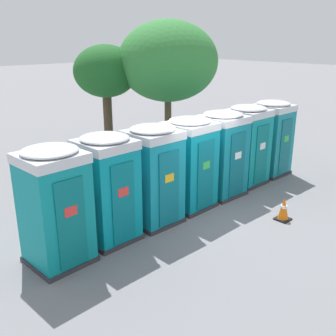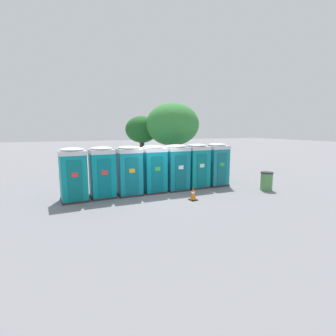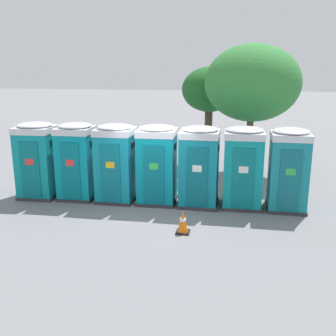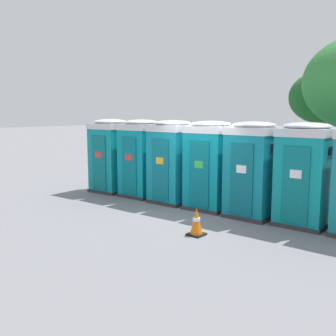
{
  "view_description": "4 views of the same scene",
  "coord_description": "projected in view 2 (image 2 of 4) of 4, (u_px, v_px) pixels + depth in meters",
  "views": [
    {
      "loc": [
        -7.4,
        -6.48,
        4.55
      ],
      "look_at": [
        -0.82,
        0.56,
        1.32
      ],
      "focal_mm": 42.0,
      "sensor_mm": 36.0,
      "label": 1
    },
    {
      "loc": [
        -4.87,
        -12.41,
        3.44
      ],
      "look_at": [
        0.86,
        0.6,
        1.25
      ],
      "focal_mm": 28.0,
      "sensor_mm": 36.0,
      "label": 2
    },
    {
      "loc": [
        2.47,
        -11.38,
        4.34
      ],
      "look_at": [
        0.34,
        0.58,
        1.16
      ],
      "focal_mm": 42.0,
      "sensor_mm": 36.0,
      "label": 3
    },
    {
      "loc": [
        6.18,
        -8.8,
        2.79
      ],
      "look_at": [
        -1.57,
        0.54,
        1.05
      ],
      "focal_mm": 42.0,
      "sensor_mm": 36.0,
      "label": 4
    }
  ],
  "objects": [
    {
      "name": "ground_plane",
      "position": [
        158.0,
        194.0,
        13.69
      ],
      "size": [
        120.0,
        120.0,
        0.0
      ],
      "primitive_type": "plane",
      "color": "slate"
    },
    {
      "name": "portapotty_0",
      "position": [
        73.0,
        174.0,
        12.27
      ],
      "size": [
        1.27,
        1.25,
        2.54
      ],
      "color": "#2D2D33",
      "rests_on": "ground"
    },
    {
      "name": "portapotty_1",
      "position": [
        102.0,
        172.0,
        12.91
      ],
      "size": [
        1.19,
        1.23,
        2.54
      ],
      "color": "#2D2D33",
      "rests_on": "ground"
    },
    {
      "name": "portapotty_2",
      "position": [
        129.0,
        170.0,
        13.41
      ],
      "size": [
        1.22,
        1.21,
        2.54
      ],
      "color": "#2D2D33",
      "rests_on": "ground"
    },
    {
      "name": "portapotty_3",
      "position": [
        153.0,
        169.0,
        14.0
      ],
      "size": [
        1.25,
        1.23,
        2.54
      ],
      "color": "#2D2D33",
      "rests_on": "ground"
    },
    {
      "name": "portapotty_4",
      "position": [
        176.0,
        167.0,
        14.52
      ],
      "size": [
        1.24,
        1.21,
        2.54
      ],
      "color": "#2D2D33",
      "rests_on": "ground"
    },
    {
      "name": "portapotty_5",
      "position": [
        197.0,
        165.0,
        15.16
      ],
      "size": [
        1.24,
        1.22,
        2.54
      ],
      "color": "#2D2D33",
      "rests_on": "ground"
    },
    {
      "name": "portapotty_6",
      "position": [
        216.0,
        164.0,
        15.68
      ],
      "size": [
        1.17,
        1.21,
        2.54
      ],
      "color": "#2D2D33",
      "rests_on": "ground"
    },
    {
      "name": "street_tree_0",
      "position": [
        142.0,
        130.0,
        19.21
      ],
      "size": [
        2.4,
        2.4,
        4.3
      ],
      "color": "#4C3826",
      "rests_on": "ground"
    },
    {
      "name": "street_tree_1",
      "position": [
        172.0,
        125.0,
        18.49
      ],
      "size": [
        3.74,
        3.74,
        5.18
      ],
      "color": "brown",
      "rests_on": "ground"
    },
    {
      "name": "trash_can",
      "position": [
        267.0,
        181.0,
        14.52
      ],
      "size": [
        0.67,
        0.67,
        1.01
      ],
      "color": "#518C4C",
      "rests_on": "ground"
    },
    {
      "name": "traffic_cone",
      "position": [
        193.0,
        194.0,
        12.54
      ],
      "size": [
        0.36,
        0.36,
        0.64
      ],
      "color": "black",
      "rests_on": "ground"
    }
  ]
}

